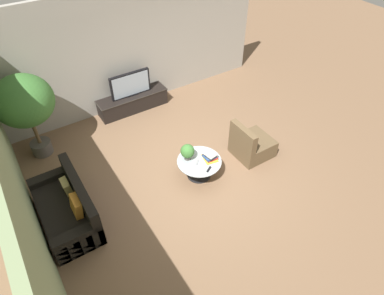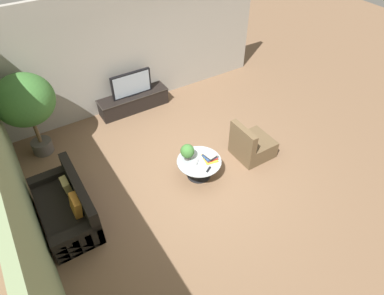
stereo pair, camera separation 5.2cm
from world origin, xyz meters
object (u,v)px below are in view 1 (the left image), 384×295
(coffee_table, at_px, (199,165))
(media_console, at_px, (133,102))
(television, at_px, (130,84))
(potted_plant_tabletop, at_px, (187,151))
(armchair_wicker, at_px, (251,145))
(couch_by_wall, at_px, (68,209))
(potted_palm_tall, at_px, (24,103))

(coffee_table, bearing_deg, media_console, 92.63)
(television, relative_size, potted_plant_tabletop, 2.94)
(armchair_wicker, bearing_deg, coffee_table, 86.57)
(coffee_table, bearing_deg, couch_by_wall, 172.40)
(armchair_wicker, height_order, potted_palm_tall, potted_palm_tall)
(coffee_table, xyz_separation_m, armchair_wicker, (1.33, -0.08, -0.02))
(television, xyz_separation_m, coffee_table, (0.14, -2.94, -0.46))
(coffee_table, bearing_deg, television, 92.64)
(armchair_wicker, height_order, potted_plant_tabletop, armchair_wicker)
(television, bearing_deg, armchair_wicker, -64.10)
(coffee_table, bearing_deg, armchair_wicker, -3.43)
(coffee_table, relative_size, armchair_wicker, 1.07)
(coffee_table, bearing_deg, potted_palm_tall, 136.03)
(media_console, height_order, potted_palm_tall, potted_palm_tall)
(coffee_table, height_order, potted_palm_tall, potted_palm_tall)
(couch_by_wall, height_order, potted_palm_tall, potted_palm_tall)
(couch_by_wall, distance_m, armchair_wicker, 4.00)
(couch_by_wall, xyz_separation_m, potted_palm_tall, (0.05, 2.16, 1.07))
(potted_plant_tabletop, bearing_deg, potted_palm_tall, 136.25)
(media_console, bearing_deg, potted_palm_tall, -170.11)
(couch_by_wall, bearing_deg, coffee_table, 82.40)
(potted_plant_tabletop, bearing_deg, couch_by_wall, 176.02)
(coffee_table, bearing_deg, potted_plant_tabletop, 133.01)
(television, xyz_separation_m, potted_plant_tabletop, (-0.03, -2.76, -0.13))
(couch_by_wall, relative_size, potted_plant_tabletop, 4.89)
(potted_palm_tall, bearing_deg, armchair_wicker, -33.37)
(television, distance_m, couch_by_wall, 3.64)
(media_console, bearing_deg, couch_by_wall, -134.23)
(potted_plant_tabletop, bearing_deg, media_console, 89.30)
(media_console, relative_size, potted_palm_tall, 0.95)
(coffee_table, xyz_separation_m, potted_plant_tabletop, (-0.17, 0.18, 0.33))
(armchair_wicker, relative_size, potted_plant_tabletop, 2.41)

